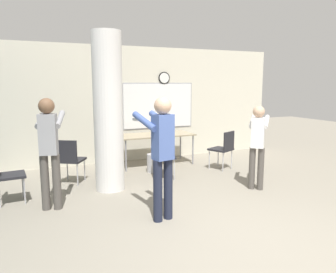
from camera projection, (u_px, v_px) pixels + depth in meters
name	position (u px, v px, depth m)	size (l,w,h in m)	color
ground_plane	(264.00, 253.00, 3.72)	(24.00, 24.00, 0.00)	gray
wall_back	(131.00, 104.00, 8.08)	(8.00, 0.15, 2.80)	beige
support_pillar	(108.00, 113.00, 5.77)	(0.52, 0.52, 2.80)	white
folding_table	(155.00, 136.00, 7.71)	(1.77, 0.80, 0.73)	tan
bottle_on_table	(155.00, 131.00, 7.57)	(0.07, 0.07, 0.27)	#4C3319
waste_bin	(153.00, 163.00, 7.12)	(0.28, 0.28, 0.40)	#B2B2B7
chair_table_front	(163.00, 153.00, 6.67)	(0.53, 0.53, 0.87)	#232328
chair_table_left	(108.00, 152.00, 6.78)	(0.49, 0.49, 0.87)	#232328
chair_mid_room	(224.00, 147.00, 7.28)	(0.58, 0.58, 0.87)	#232328
chair_by_left_wall	(5.00, 172.00, 5.20)	(0.47, 0.47, 0.87)	#232328
chair_near_pillar	(70.00, 158.00, 6.23)	(0.60, 0.60, 0.87)	#232328
person_watching_back	(49.00, 145.00, 4.90)	(0.49, 0.67, 1.70)	#514C47
person_playing_front	(162.00, 149.00, 4.50)	(0.47, 0.67, 1.73)	#1E2338
person_playing_side	(258.00, 141.00, 5.87)	(0.58, 0.60, 1.52)	#514C47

